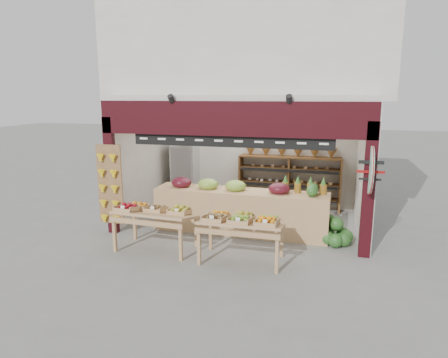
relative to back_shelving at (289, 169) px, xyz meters
The scene contains 11 objects.
ground 2.46m from the back_shelving, 115.46° to the right, with size 60.00×60.00×0.00m, color slate.
shop_structure 2.97m from the back_shelving, 159.12° to the right, with size 6.36×5.12×5.40m.
banana_board 4.83m from the back_shelving, 139.39° to the right, with size 0.60×0.15×1.80m.
gift_sign 3.66m from the back_shelving, 59.85° to the right, with size 0.04×0.93×0.92m.
back_shelving is the anchor object (origin of this frame).
refrigerator 3.02m from the back_shelving, behind, with size 0.70×0.70×1.79m, color silver.
cardboard_stack 2.52m from the back_shelving, 147.76° to the right, with size 1.07×0.79×0.74m.
mid_counter 2.51m from the back_shelving, 111.09° to the right, with size 3.98×0.83×1.22m.
display_table_left 4.40m from the back_shelving, 123.14° to the right, with size 1.63×0.97×1.01m.
display_table_right 3.90m from the back_shelving, 97.01° to the right, with size 1.58×0.89×1.01m.
watermelon_pile 2.87m from the back_shelving, 62.77° to the right, with size 0.80×0.76×0.58m.
Camera 1 is at (2.02, -8.89, 3.12)m, focal length 32.00 mm.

